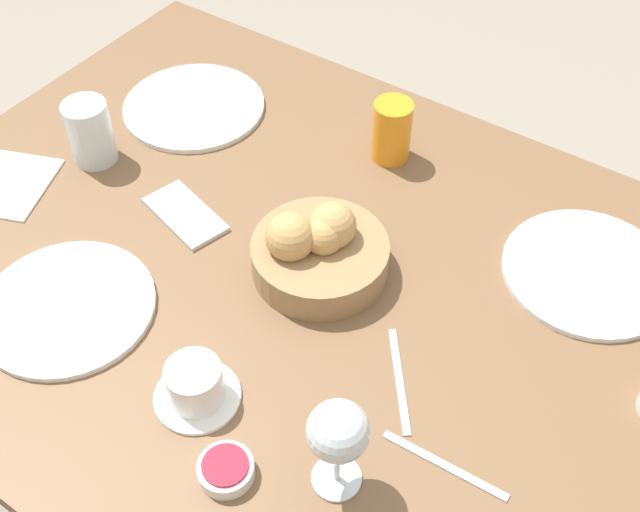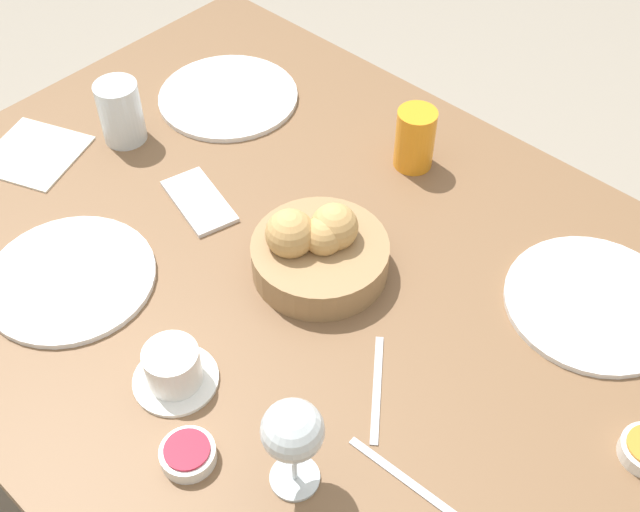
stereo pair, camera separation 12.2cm
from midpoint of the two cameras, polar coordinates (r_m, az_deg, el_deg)
ground_plane at (r=1.86m, az=0.73°, el=-16.34°), size 10.00×10.00×0.00m
dining_table at (r=1.31m, az=1.00°, el=-3.76°), size 1.38×1.01×0.74m
bread_basket at (r=1.21m, az=2.76°, el=0.32°), size 0.21×0.21×0.12m
plate_near_left at (r=1.28m, az=21.51°, el=-3.27°), size 0.27×0.27×0.01m
plate_near_right at (r=1.57m, az=-4.30°, el=11.13°), size 0.27×0.27×0.01m
plate_far_center at (r=1.26m, az=-14.74°, el=-1.70°), size 0.26×0.26×0.01m
juice_glass at (r=1.40m, az=9.29°, el=8.12°), size 0.07×0.07×0.11m
water_tumbler at (r=1.47m, az=-11.68°, el=9.88°), size 0.08×0.08×0.12m
wine_glass at (r=0.95m, az=1.82°, el=-12.72°), size 0.08×0.08×0.16m
coffee_cup at (r=1.10m, az=-7.27°, el=-8.14°), size 0.12×0.12×0.07m
jam_bowl_berry at (r=1.05m, az=-6.03°, el=-14.05°), size 0.07×0.07×0.03m
fork_silver at (r=1.12m, az=7.24°, el=-9.53°), size 0.11×0.14×0.00m
knife_silver at (r=1.06m, az=9.53°, el=-15.63°), size 0.17×0.02×0.00m
napkin at (r=1.50m, az=-17.52°, el=6.85°), size 0.20×0.20×0.00m
cell_phone at (r=1.35m, az=-6.16°, el=3.69°), size 0.16×0.11×0.01m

